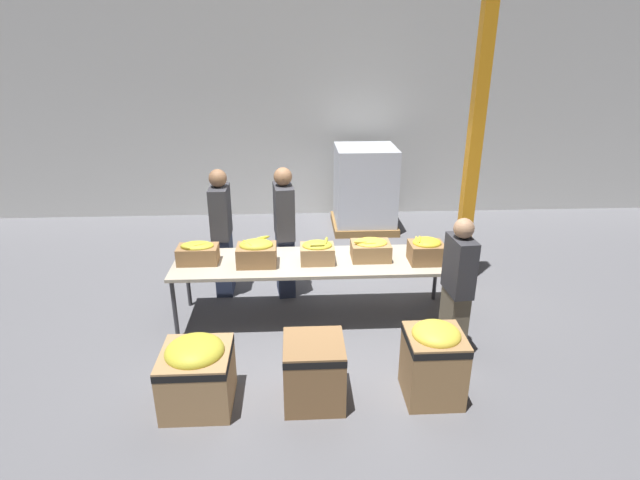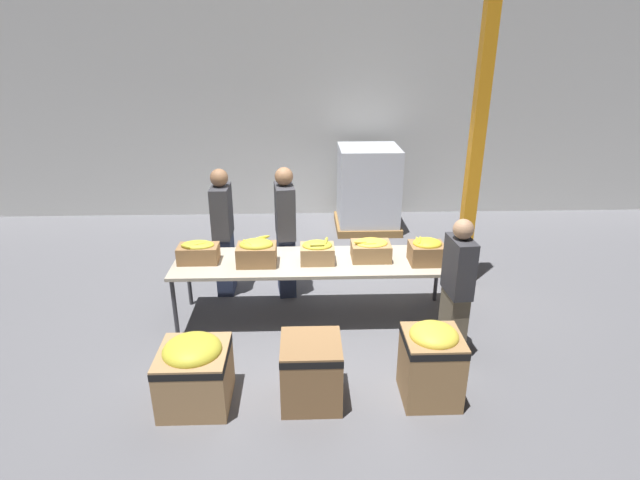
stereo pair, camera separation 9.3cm
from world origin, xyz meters
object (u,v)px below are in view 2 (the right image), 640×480
Objects in this scene: banana_box_2 at (317,251)px; pallet_stack_0 at (368,189)px; banana_box_4 at (426,251)px; donation_bin_1 at (311,369)px; sorting_table at (314,264)px; volunteer_1 at (456,290)px; donation_bin_0 at (194,370)px; volunteer_2 at (223,233)px; banana_box_1 at (257,252)px; banana_box_0 at (198,251)px; support_pillar at (476,144)px; donation_bin_2 at (431,360)px; volunteer_0 at (285,233)px; banana_box_3 at (371,249)px.

pallet_stack_0 is at bearing 72.74° from banana_box_2.
banana_box_4 is 2.08m from donation_bin_1.
sorting_table is 3.36m from pallet_stack_0.
volunteer_1 is 2.76m from donation_bin_0.
donation_bin_0 is (0.03, -2.30, -0.49)m from volunteer_2.
banana_box_1 is 0.27× the size of volunteer_2.
donation_bin_0 is (-1.15, -1.55, -0.36)m from sorting_table.
sorting_table is 7.11× the size of banana_box_0.
banana_box_0 is 0.12× the size of support_pillar.
volunteer_1 is at bearing -29.07° from sorting_table.
sorting_table is 1.95× the size of volunteer_2.
banana_box_0 is 2.93m from donation_bin_2.
banana_box_0 is 0.27× the size of volunteer_0.
pallet_stack_0 is (-0.02, 4.74, 0.32)m from donation_bin_2.
sorting_table is 1.33m from banana_box_4.
volunteer_1 is (1.48, -0.82, 0.05)m from sorting_table.
banana_box_3 is (0.68, 0.01, 0.17)m from sorting_table.
banana_box_3 is 0.59× the size of donation_bin_2.
volunteer_1 reaches higher than donation_bin_2.
banana_box_3 is 1.95m from support_pillar.
support_pillar reaches higher than pallet_stack_0.
volunteer_2 is at bearing -101.82° from volunteer_0.
volunteer_2 is 3.25m from donation_bin_2.
volunteer_1 is 2.13m from support_pillar.
banana_box_4 is at bearing -10.88° from banana_box_3.
banana_box_4 is (2.68, -0.12, 0.02)m from banana_box_0.
banana_box_1 is 0.83m from volunteer_0.
banana_box_2 reaches higher than sorting_table.
support_pillar reaches higher than donation_bin_0.
donation_bin_0 is at bearing -126.75° from sorting_table.
banana_box_3 is 0.26× the size of volunteer_0.
volunteer_2 is at bearing 146.78° from banana_box_2.
support_pillar is at bearing 66.63° from donation_bin_2.
banana_box_3 is 3.21m from pallet_stack_0.
support_pillar is at bearing 50.07° from banana_box_4.
pallet_stack_0 is at bearing 90.27° from donation_bin_2.
banana_box_1 is at bearing -177.43° from banana_box_2.
donation_bin_0 is at bearing -143.96° from support_pillar.
banana_box_1 is 0.58× the size of donation_bin_2.
volunteer_0 is 0.83m from volunteer_2.
donation_bin_2 is (1.74, -1.47, -0.51)m from banana_box_1.
volunteer_2 is at bearing 76.21° from banana_box_0.
banana_box_2 is 1.88m from donation_bin_2.
volunteer_2 is (-1.18, 0.75, 0.12)m from sorting_table.
support_pillar is (2.15, 2.35, 1.65)m from donation_bin_1.
donation_bin_0 is 1.09m from donation_bin_1.
donation_bin_2 is 4.75m from pallet_stack_0.
support_pillar is (1.41, 0.79, 1.10)m from banana_box_3.
volunteer_2 is 3.31m from pallet_stack_0.
volunteer_1 reaches higher than donation_bin_0.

